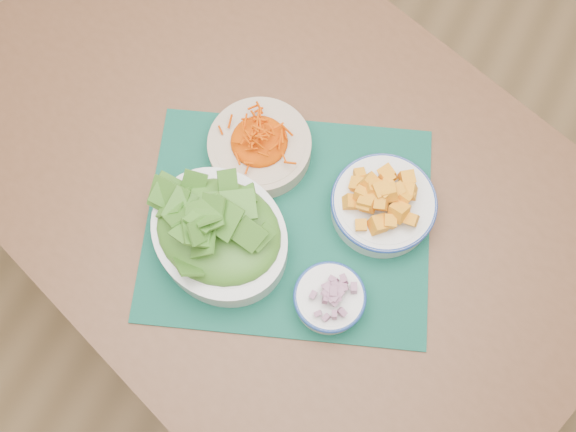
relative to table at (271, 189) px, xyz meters
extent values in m
plane|color=#A17B4E|center=(0.07, 0.20, -0.66)|extent=(4.00, 4.00, 0.00)
cube|color=brown|center=(0.00, 0.00, 0.07)|extent=(1.45, 1.17, 0.04)
cylinder|color=brown|center=(-0.65, -0.18, -0.30)|extent=(0.06, 0.06, 0.71)
cylinder|color=brown|center=(-0.44, 0.51, -0.30)|extent=(0.06, 0.06, 0.71)
cylinder|color=brown|center=(0.65, 0.18, -0.30)|extent=(0.06, 0.06, 0.71)
cube|color=#09342A|center=(0.08, -0.07, 0.09)|extent=(0.60, 0.55, 0.00)
cylinder|color=#C5AD92|center=(-0.03, 0.02, 0.12)|extent=(0.23, 0.23, 0.04)
ellipsoid|color=#ED4F00|center=(-0.03, 0.02, 0.15)|extent=(0.16, 0.16, 0.03)
cylinder|color=silver|center=(0.21, 0.02, 0.12)|extent=(0.20, 0.20, 0.04)
torus|color=navy|center=(0.21, 0.02, 0.14)|extent=(0.18, 0.18, 0.01)
ellipsoid|color=#FF9F18|center=(0.21, 0.02, 0.16)|extent=(0.15, 0.15, 0.04)
ellipsoid|color=#286117|center=(-0.01, -0.16, 0.18)|extent=(0.22, 0.18, 0.07)
cylinder|color=white|center=(0.20, -0.17, 0.12)|extent=(0.13, 0.13, 0.04)
torus|color=navy|center=(0.20, -0.17, 0.13)|extent=(0.12, 0.12, 0.01)
ellipsoid|color=maroon|center=(0.20, -0.17, 0.15)|extent=(0.10, 0.10, 0.02)
camera|label=1|loc=(0.25, -0.40, 1.14)|focal=40.00mm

